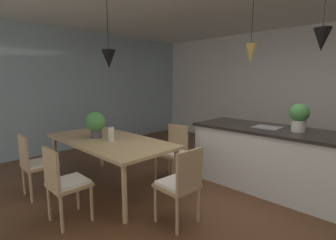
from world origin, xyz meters
The scene contains 15 objects.
ground_plane centered at (0.00, 0.00, -0.02)m, with size 10.00×8.40×0.04m, color brown.
wall_back_kitchen centered at (0.00, 3.26, 1.35)m, with size 10.00×0.12×2.70m, color white.
window_wall_left_glazing centered at (-4.06, 0.00, 1.35)m, with size 0.06×8.40×2.70m, color #9EB7C6.
dining_table centered at (-1.59, -0.72, 0.67)m, with size 2.05×1.00×0.73m.
chair_near_right centered at (-1.13, -1.59, 0.47)m, with size 0.40×0.40×0.87m.
chair_far_right centered at (-1.14, 0.16, 0.47)m, with size 0.43×0.43×0.87m.
chair_near_left centered at (-2.06, -1.59, 0.47)m, with size 0.42×0.42×0.87m.
chair_kitchen_end centered at (-0.20, -0.72, 0.47)m, with size 0.42×0.42×0.87m.
kitchen_island centered at (0.18, 0.91, 0.46)m, with size 2.34×0.89×0.91m.
pendant_over_table centered at (-1.76, -0.57, 1.89)m, with size 0.21×0.21×0.95m.
pendant_over_island_main centered at (-0.27, 0.91, 1.97)m, with size 0.16×0.16×0.87m.
pendant_over_island_aux centered at (0.64, 0.91, 2.07)m, with size 0.21×0.21×0.77m.
potted_plant_on_island centered at (0.46, 0.91, 1.11)m, with size 0.24×0.24×0.38m.
potted_plant_on_table centered at (-1.82, -0.79, 0.95)m, with size 0.29×0.29×0.39m.
vase_on_dining_table centered at (-1.51, -0.73, 0.82)m, with size 0.09×0.09×0.19m.
Camera 1 is at (1.52, -2.66, 1.58)m, focal length 26.83 mm.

